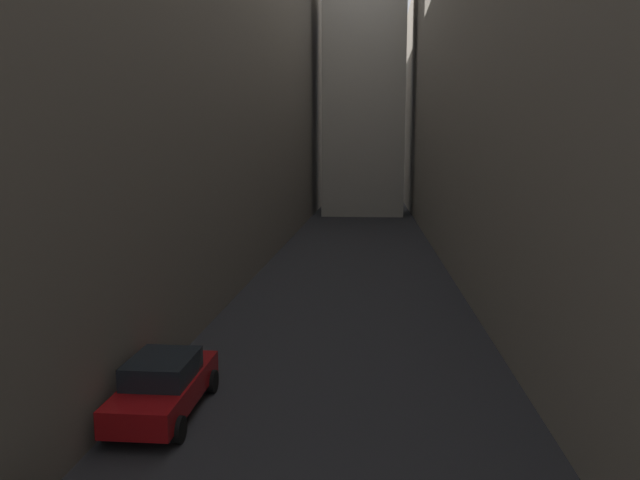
# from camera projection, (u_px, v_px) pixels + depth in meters

# --- Properties ---
(ground_plane) EXTENTS (264.00, 264.00, 0.00)m
(ground_plane) POSITION_uv_depth(u_px,v_px,m) (357.00, 246.00, 43.63)
(ground_plane) COLOR #232326
(building_block_left) EXTENTS (14.81, 108.00, 25.46)m
(building_block_left) POSITION_uv_depth(u_px,v_px,m) (191.00, 75.00, 44.84)
(building_block_left) COLOR #60594F
(building_block_left) RESTS_ON ground
(building_block_right) EXTENTS (12.74, 108.00, 25.33)m
(building_block_right) POSITION_uv_depth(u_px,v_px,m) (523.00, 72.00, 42.70)
(building_block_right) COLOR gray
(building_block_right) RESTS_ON ground
(parked_car_left_third) EXTENTS (1.96, 4.41, 1.60)m
(parked_car_left_third) POSITION_uv_depth(u_px,v_px,m) (164.00, 385.00, 15.49)
(parked_car_left_third) COLOR maroon
(parked_car_left_third) RESTS_ON ground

